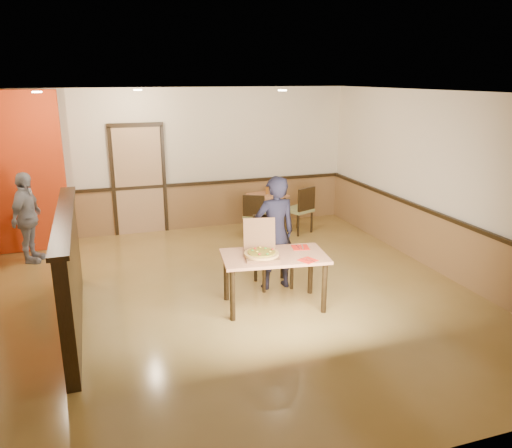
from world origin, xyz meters
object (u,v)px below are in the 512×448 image
Objects in this scene: main_table at (274,263)px; side_chair_left at (255,214)px; passerby at (27,218)px; pizza_box at (261,252)px; diner at (275,233)px; side_chair_right at (301,208)px; side_table at (268,202)px; condiment at (267,190)px; diner_chair at (272,247)px.

side_chair_left reaches higher than main_table.
side_chair_left is at bearing 84.37° from main_table.
passerby reaches higher than pizza_box.
diner reaches higher than pizza_box.
side_chair_right reaches higher than side_chair_left.
main_table is 0.96× the size of passerby.
pizza_box is at bearing -110.87° from side_table.
side_chair_left reaches higher than condiment.
condiment is at bearing 89.05° from side_table.
passerby is at bearing 149.39° from pizza_box.
side_chair_left is 2.41m from diner.
side_chair_left is 0.77m from side_table.
pizza_box reaches higher than side_chair_left.
side_chair_left is 3.97m from passerby.
diner_chair is 2.23m from side_chair_left.
diner reaches higher than side_table.
side_chair_right is at bearing 58.85° from diner_chair.
passerby reaches higher than condiment.
main_table is at bearing 37.53° from side_chair_right.
main_table is 4.36m from passerby.
diner is 4.18m from passerby.
side_table is 1.36× the size of pizza_box.
side_table is 5.46× the size of condiment.
side_table is 0.24m from condiment.
pizza_box is 3.80m from condiment.
condiment reaches higher than side_table.
pizza_box is 4.00× the size of condiment.
diner_chair is 0.62× the size of diner.
main_table is 1.68× the size of side_chair_left.
side_chair_left reaches higher than side_table.
side_table is (1.17, 3.54, -0.11)m from main_table.
condiment is (4.44, 0.70, -0.00)m from passerby.
side_chair_left is at bearing -23.48° from side_chair_right.
condiment is (0.00, 0.04, 0.24)m from side_table.
side_table is 0.52× the size of passerby.
side_table is (0.92, 2.79, -0.05)m from diner_chair.
diner_chair reaches higher than main_table.
passerby is at bearing -35.62° from diner.
condiment is at bearing -100.96° from side_chair_left.
main_table is 0.87× the size of diner.
side_chair_left is (0.69, 2.93, -0.15)m from main_table.
diner is (-0.46, -2.34, 0.36)m from side_chair_left.
main_table is 3.36m from side_chair_right.
condiment is (0.92, 2.83, 0.19)m from diner_chair.
main_table is 0.24m from pizza_box.
diner_chair is at bearing 79.55° from main_table.
condiment reaches higher than main_table.
side_table is at bearing -90.95° from condiment.
diner is 2.88× the size of pizza_box.
side_chair_left is 1.50× the size of pizza_box.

